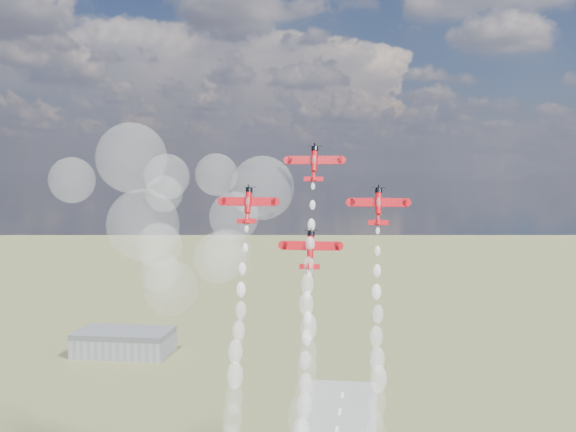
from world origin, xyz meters
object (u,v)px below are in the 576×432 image
Objects in this scene: plane_lead at (314,163)px; plane_right at (378,205)px; plane_left at (248,204)px; plane_slot at (310,249)px; hangar at (124,342)px.

plane_lead reaches higher than plane_right.
plane_lead reaches higher than plane_left.
plane_lead reaches higher than plane_slot.
plane_right reaches higher than plane_slot.
plane_left is 31.91m from plane_right.
plane_right is (31.91, 0.00, 0.00)m from plane_left.
plane_right is at bearing 0.00° from plane_left.
plane_right is at bearing -52.69° from hangar.
plane_left is at bearing -164.50° from plane_lead.
plane_lead is 22.34m from plane_slot.
plane_right is (15.96, -4.42, -10.26)m from plane_lead.
plane_left is 19.48m from plane_slot.
plane_lead is 19.48m from plane_left.
hangar is 3.71× the size of plane_lead.
hangar is 3.71× the size of plane_slot.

